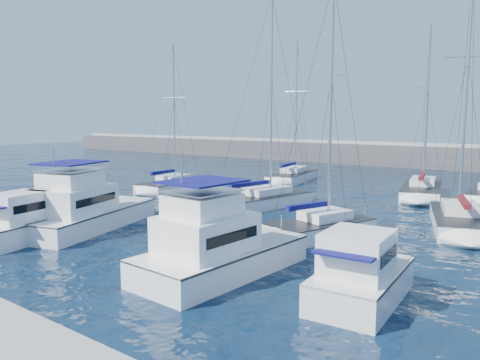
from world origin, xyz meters
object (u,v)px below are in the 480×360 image
Objects in this scene: sailboat_back_b at (422,190)px; sailboat_mid_d at (460,220)px; sailboat_mid_b at (263,200)px; motor_yacht_port_outer at (26,224)px; motor_yacht_port_inner at (83,211)px; sailboat_back_a at (293,176)px; sailboat_mid_a at (171,186)px; sailboat_mid_c at (320,227)px; motor_yacht_stbd_inner at (216,250)px; motor_yacht_stbd_outer at (360,278)px.

sailboat_mid_d is at bearing -77.22° from sailboat_back_b.
motor_yacht_port_outer is at bearing -95.55° from sailboat_mid_b.
sailboat_mid_d is (14.02, 1.33, 0.01)m from sailboat_mid_b.
motor_yacht_port_inner is 27.82m from sailboat_back_a.
sailboat_mid_a is 20.77m from sailboat_mid_c.
motor_yacht_stbd_inner is 0.60× the size of sailboat_mid_a.
motor_yacht_port_inner is 13.83m from sailboat_mid_b.
sailboat_mid_d is (6.08, 7.11, -0.01)m from sailboat_mid_c.
sailboat_mid_a reaches higher than motor_yacht_stbd_outer.
sailboat_mid_d is (0.32, 15.13, -0.40)m from motor_yacht_stbd_outer.
motor_yacht_stbd_outer is at bearing -19.37° from motor_yacht_port_inner.
motor_yacht_port_outer is 0.60× the size of motor_yacht_port_inner.
motor_yacht_stbd_outer is at bearing -35.78° from sailboat_mid_c.
motor_yacht_port_inner reaches higher than motor_yacht_port_outer.
sailboat_back_b is at bearing 68.40° from sailboat_mid_b.
sailboat_mid_c is at bearing -25.36° from sailboat_mid_a.
sailboat_mid_d is at bearing 32.21° from motor_yacht_port_outer.
motor_yacht_port_inner is at bearing 175.47° from motor_yacht_stbd_inner.
sailboat_mid_b is at bearing -12.07° from sailboat_mid_a.
motor_yacht_stbd_inner is at bearing -2.29° from motor_yacht_port_outer.
sailboat_mid_c reaches higher than motor_yacht_port_inner.
sailboat_back_a reaches higher than motor_yacht_port_outer.
sailboat_back_a is at bearing 75.86° from motor_yacht_port_inner.
motor_yacht_port_inner is 0.74× the size of sailboat_mid_a.
motor_yacht_stbd_outer is at bearing -2.71° from motor_yacht_port_outer.
motor_yacht_port_outer and motor_yacht_stbd_outer have the same top height.
sailboat_mid_b is (-7.40, 14.63, -0.60)m from motor_yacht_stbd_inner.
motor_yacht_stbd_outer is (6.30, 0.83, -0.19)m from motor_yacht_stbd_inner.
sailboat_mid_c is 0.94× the size of sailboat_back_a.
motor_yacht_port_inner is at bearing 75.84° from motor_yacht_port_outer.
motor_yacht_port_outer is at bearing -75.02° from sailboat_mid_a.
motor_yacht_port_inner is at bearing -132.00° from sailboat_mid_c.
motor_yacht_stbd_inner is 1.51× the size of motor_yacht_stbd_outer.
sailboat_back_b is at bearing 54.61° from motor_yacht_port_outer.
sailboat_mid_a is 0.86× the size of sailboat_mid_b.
sailboat_mid_a is at bearing 144.33° from motor_yacht_stbd_outer.
sailboat_back_a is 1.02× the size of sailboat_back_b.
sailboat_mid_c is (-5.75, 8.03, -0.39)m from motor_yacht_stbd_outer.
motor_yacht_port_inner is at bearing -69.91° from sailboat_mid_a.
sailboat_mid_b is (4.79, 12.96, -0.60)m from motor_yacht_port_inner.
motor_yacht_port_inner is 1.88× the size of motor_yacht_stbd_outer.
motor_yacht_stbd_inner is at bearing -74.93° from sailboat_mid_c.
sailboat_mid_a is (-6.56, 17.94, -0.41)m from motor_yacht_port_outer.
motor_yacht_stbd_outer is at bearing -36.19° from sailboat_mid_a.
sailboat_mid_b reaches higher than motor_yacht_stbd_inner.
motor_yacht_port_outer is 32.49m from sailboat_back_b.
sailboat_back_b reaches higher than motor_yacht_stbd_inner.
sailboat_mid_b is at bearing -135.55° from sailboat_back_b.
sailboat_mid_d is 12.99m from sailboat_back_b.
sailboat_mid_a reaches higher than motor_yacht_port_inner.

